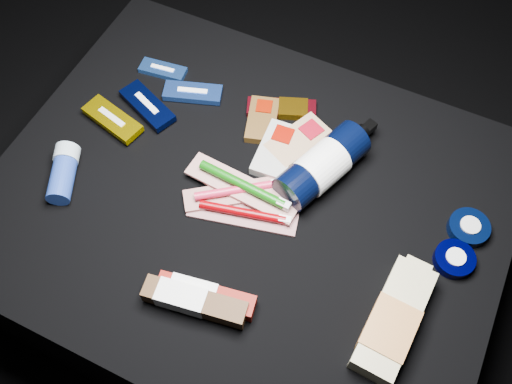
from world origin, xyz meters
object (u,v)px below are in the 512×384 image
at_px(bodywash_bottle, 393,322).
at_px(toothpaste_carton_red, 201,295).
at_px(lotion_bottle, 322,165).
at_px(deodorant_stick, 63,172).

distance_m(bodywash_bottle, toothpaste_carton_red, 0.33).
distance_m(lotion_bottle, deodorant_stick, 0.50).
xyz_separation_m(lotion_bottle, deodorant_stick, (-0.45, -0.22, -0.02)).
height_order(lotion_bottle, bodywash_bottle, lotion_bottle).
distance_m(bodywash_bottle, deodorant_stick, 0.67).
relative_size(bodywash_bottle, toothpaste_carton_red, 1.25).
bearing_deg(deodorant_stick, toothpaste_carton_red, -40.65).
height_order(deodorant_stick, toothpaste_carton_red, deodorant_stick).
distance_m(deodorant_stick, toothpaste_carton_red, 0.37).
bearing_deg(bodywash_bottle, toothpaste_carton_red, -159.66).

